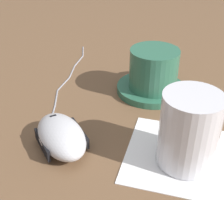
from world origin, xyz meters
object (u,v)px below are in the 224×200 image
(saucer, at_px, (151,89))
(coffee_cup, at_px, (155,68))
(drinking_glass, at_px, (189,130))
(computer_mouse, at_px, (61,136))

(saucer, relative_size, coffee_cup, 1.17)
(coffee_cup, bearing_deg, drinking_glass, 89.86)
(coffee_cup, height_order, computer_mouse, coffee_cup)
(coffee_cup, height_order, drinking_glass, drinking_glass)
(coffee_cup, distance_m, drinking_glass, 0.19)
(saucer, bearing_deg, drinking_glass, 91.06)
(coffee_cup, relative_size, computer_mouse, 0.87)
(saucer, xyz_separation_m, coffee_cup, (-0.00, 0.00, 0.04))
(drinking_glass, bearing_deg, computer_mouse, -17.34)
(drinking_glass, bearing_deg, coffee_cup, -90.14)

